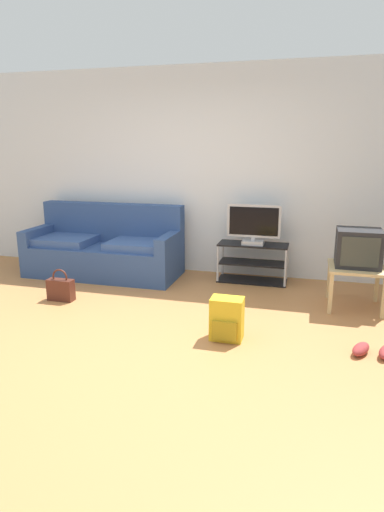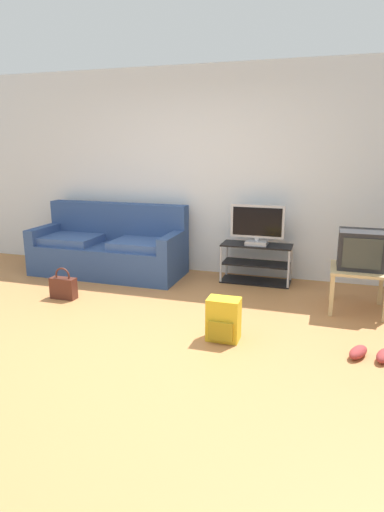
# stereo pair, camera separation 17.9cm
# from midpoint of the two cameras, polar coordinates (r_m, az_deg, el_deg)

# --- Properties ---
(ground_plane) EXTENTS (9.00, 9.80, 0.02)m
(ground_plane) POSITION_cam_midpoint_polar(r_m,az_deg,el_deg) (3.98, -8.81, -11.35)
(ground_plane) COLOR #B27542
(wall_back) EXTENTS (9.00, 0.10, 2.70)m
(wall_back) POSITION_cam_midpoint_polar(r_m,az_deg,el_deg) (5.92, 0.45, 10.84)
(wall_back) COLOR silver
(wall_back) RESTS_ON ground_plane
(couch) EXTENTS (2.02, 0.84, 0.93)m
(couch) POSITION_cam_midpoint_polar(r_m,az_deg,el_deg) (6.01, -12.09, 0.80)
(couch) COLOR navy
(couch) RESTS_ON ground_plane
(tv_stand) EXTENTS (0.87, 0.36, 0.49)m
(tv_stand) POSITION_cam_midpoint_polar(r_m,az_deg,el_deg) (5.61, 7.02, -0.87)
(tv_stand) COLOR black
(tv_stand) RESTS_ON ground_plane
(flat_tv) EXTENTS (0.66, 0.22, 0.50)m
(flat_tv) POSITION_cam_midpoint_polar(r_m,az_deg,el_deg) (5.48, 7.14, 4.05)
(flat_tv) COLOR #B2B2B7
(flat_tv) RESTS_ON tv_stand
(side_table) EXTENTS (0.57, 0.57, 0.46)m
(side_table) POSITION_cam_midpoint_polar(r_m,az_deg,el_deg) (4.91, 19.68, -2.03)
(side_table) COLOR tan
(side_table) RESTS_ON ground_plane
(crt_tv) EXTENTS (0.45, 0.40, 0.39)m
(crt_tv) POSITION_cam_midpoint_polar(r_m,az_deg,el_deg) (4.86, 19.92, 1.00)
(crt_tv) COLOR #232326
(crt_tv) RESTS_ON side_table
(backpack) EXTENTS (0.29, 0.27, 0.39)m
(backpack) POSITION_cam_midpoint_polar(r_m,az_deg,el_deg) (3.95, 3.26, -8.24)
(backpack) COLOR gold
(backpack) RESTS_ON ground_plane
(handbag) EXTENTS (0.30, 0.12, 0.37)m
(handbag) POSITION_cam_midpoint_polar(r_m,az_deg,el_deg) (5.16, -17.72, -4.13)
(handbag) COLOR #4C2319
(handbag) RESTS_ON ground_plane
(sneakers_pair) EXTENTS (0.40, 0.27, 0.09)m
(sneakers_pair) POSITION_cam_midpoint_polar(r_m,az_deg,el_deg) (3.97, 21.43, -11.42)
(sneakers_pair) COLOR #993333
(sneakers_pair) RESTS_ON ground_plane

